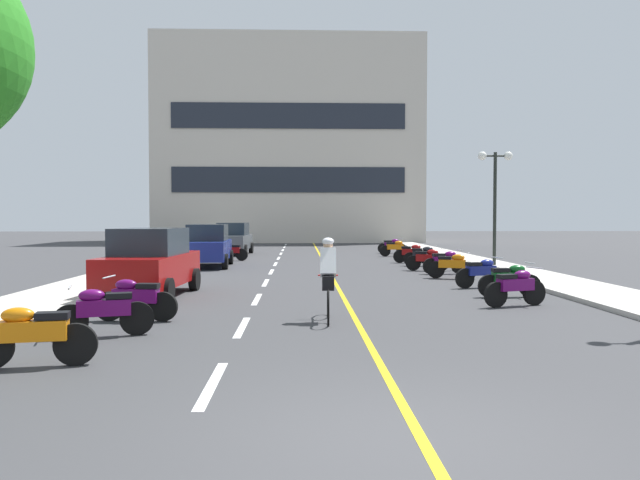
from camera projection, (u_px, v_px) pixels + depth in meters
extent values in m
plane|color=#38383A|center=(320.00, 266.00, 26.69)|extent=(140.00, 140.00, 0.00)
cube|color=#B7B2A8|center=(170.00, 260.00, 29.44)|extent=(2.40, 72.00, 0.12)
cube|color=#B7B2A8|center=(464.00, 259.00, 29.92)|extent=(2.40, 72.00, 0.12)
cube|color=silver|center=(212.00, 384.00, 7.64)|extent=(0.14, 2.20, 0.01)
cube|color=silver|center=(242.00, 327.00, 11.64)|extent=(0.14, 2.20, 0.01)
cube|color=silver|center=(257.00, 299.00, 15.63)|extent=(0.14, 2.20, 0.01)
cube|color=silver|center=(266.00, 283.00, 19.63)|extent=(0.14, 2.20, 0.01)
cube|color=silver|center=(271.00, 272.00, 23.62)|extent=(0.14, 2.20, 0.01)
cube|color=silver|center=(275.00, 264.00, 27.62)|extent=(0.14, 2.20, 0.01)
cube|color=silver|center=(279.00, 258.00, 31.61)|extent=(0.14, 2.20, 0.01)
cube|color=silver|center=(281.00, 254.00, 35.61)|extent=(0.14, 2.20, 0.01)
cube|color=silver|center=(283.00, 250.00, 39.60)|extent=(0.14, 2.20, 0.01)
cube|color=silver|center=(284.00, 247.00, 43.60)|extent=(0.14, 2.20, 0.01)
cube|color=silver|center=(286.00, 245.00, 47.59)|extent=(0.14, 2.20, 0.01)
cube|color=silver|center=(287.00, 243.00, 51.59)|extent=(0.14, 2.20, 0.01)
cube|color=gold|center=(323.00, 261.00, 29.69)|extent=(0.12, 66.00, 0.01)
cube|color=beige|center=(290.00, 144.00, 55.23)|extent=(22.98, 9.92, 17.56)
cube|color=#1E232D|center=(289.00, 180.00, 50.36)|extent=(19.30, 0.10, 2.11)
cube|color=#1E232D|center=(289.00, 116.00, 50.17)|extent=(19.30, 0.10, 2.11)
cylinder|color=black|center=(495.00, 209.00, 25.50)|extent=(0.14, 0.14, 4.72)
cylinder|color=black|center=(495.00, 156.00, 25.42)|extent=(1.10, 0.08, 0.08)
sphere|color=white|center=(482.00, 156.00, 25.41)|extent=(0.36, 0.36, 0.36)
sphere|color=white|center=(508.00, 156.00, 25.44)|extent=(0.36, 0.36, 0.36)
cylinder|color=black|center=(136.00, 279.00, 17.60)|extent=(0.26, 0.65, 0.64)
cylinder|color=black|center=(195.00, 279.00, 17.55)|extent=(0.26, 0.65, 0.64)
cylinder|color=black|center=(98.00, 291.00, 14.81)|extent=(0.26, 0.65, 0.64)
cylinder|color=black|center=(167.00, 291.00, 14.76)|extent=(0.26, 0.65, 0.64)
cube|color=maroon|center=(150.00, 270.00, 16.17)|extent=(1.96, 4.30, 0.80)
cube|color=#1E2833|center=(150.00, 241.00, 16.14)|extent=(1.69, 2.29, 0.70)
cylinder|color=black|center=(193.00, 257.00, 27.43)|extent=(0.24, 0.65, 0.64)
cylinder|color=black|center=(230.00, 257.00, 27.55)|extent=(0.24, 0.65, 0.64)
cylinder|color=black|center=(183.00, 262.00, 24.64)|extent=(0.24, 0.65, 0.64)
cylinder|color=black|center=(225.00, 262.00, 24.75)|extent=(0.24, 0.65, 0.64)
cube|color=navy|center=(208.00, 250.00, 26.08)|extent=(1.84, 4.26, 0.80)
cube|color=#1E2833|center=(208.00, 233.00, 26.05)|extent=(1.64, 2.25, 0.70)
cylinder|color=black|center=(223.00, 248.00, 36.24)|extent=(0.25, 0.65, 0.64)
cylinder|color=black|center=(251.00, 248.00, 36.23)|extent=(0.25, 0.65, 0.64)
cylinder|color=black|center=(214.00, 250.00, 33.44)|extent=(0.25, 0.65, 0.64)
cylinder|color=black|center=(245.00, 250.00, 33.43)|extent=(0.25, 0.65, 0.64)
cube|color=#4C5156|center=(233.00, 242.00, 34.82)|extent=(1.88, 4.27, 0.80)
cube|color=#1E2833|center=(233.00, 229.00, 34.79)|extent=(1.65, 2.27, 0.70)
cylinder|color=black|center=(76.00, 344.00, 8.61)|extent=(0.61, 0.21, 0.60)
cube|color=orange|center=(34.00, 330.00, 8.48)|extent=(0.94, 0.44, 0.28)
ellipsoid|color=orange|center=(18.00, 315.00, 8.43)|extent=(0.48, 0.31, 0.22)
cube|color=black|center=(53.00, 316.00, 8.53)|extent=(0.48, 0.31, 0.10)
cylinder|color=black|center=(70.00, 322.00, 10.48)|extent=(0.60, 0.27, 0.60)
cylinder|color=black|center=(137.00, 318.00, 10.83)|extent=(0.60, 0.27, 0.60)
cube|color=#590C59|center=(104.00, 308.00, 10.65)|extent=(0.94, 0.53, 0.28)
ellipsoid|color=#590C59|center=(92.00, 296.00, 10.58)|extent=(0.49, 0.36, 0.22)
cube|color=black|center=(119.00, 296.00, 10.72)|extent=(0.49, 0.36, 0.10)
cylinder|color=silver|center=(70.00, 287.00, 10.46)|extent=(0.20, 0.58, 0.03)
cylinder|color=black|center=(109.00, 306.00, 12.33)|extent=(0.61, 0.15, 0.60)
cylinder|color=black|center=(163.00, 307.00, 12.26)|extent=(0.61, 0.15, 0.60)
cube|color=#590C59|center=(136.00, 296.00, 12.29)|extent=(0.92, 0.36, 0.28)
ellipsoid|color=#590C59|center=(126.00, 285.00, 12.29)|extent=(0.46, 0.28, 0.22)
cube|color=black|center=(148.00, 286.00, 12.27)|extent=(0.46, 0.28, 0.10)
cylinder|color=silver|center=(109.00, 277.00, 12.30)|extent=(0.08, 0.60, 0.03)
cylinder|color=black|center=(534.00, 293.00, 14.56)|extent=(0.60, 0.29, 0.60)
cylinder|color=black|center=(496.00, 295.00, 14.17)|extent=(0.60, 0.29, 0.60)
cube|color=#590C59|center=(515.00, 284.00, 14.36)|extent=(0.94, 0.55, 0.28)
ellipsoid|color=#590C59|center=(522.00, 275.00, 14.42)|extent=(0.49, 0.37, 0.22)
cube|color=black|center=(507.00, 276.00, 14.26)|extent=(0.49, 0.37, 0.10)
cylinder|color=silver|center=(534.00, 268.00, 14.54)|extent=(0.22, 0.58, 0.03)
cylinder|color=black|center=(530.00, 286.00, 16.11)|extent=(0.60, 0.13, 0.60)
cylinder|color=black|center=(489.00, 286.00, 16.01)|extent=(0.60, 0.13, 0.60)
cube|color=#0C4C19|center=(510.00, 277.00, 16.05)|extent=(0.91, 0.33, 0.28)
ellipsoid|color=#0C4C19|center=(517.00, 269.00, 16.06)|extent=(0.45, 0.27, 0.22)
cube|color=black|center=(500.00, 270.00, 16.02)|extent=(0.45, 0.27, 0.10)
cylinder|color=silver|center=(530.00, 263.00, 16.09)|extent=(0.07, 0.60, 0.03)
cylinder|color=black|center=(497.00, 277.00, 18.37)|extent=(0.60, 0.26, 0.60)
cylinder|color=black|center=(465.00, 278.00, 18.03)|extent=(0.60, 0.26, 0.60)
cube|color=navy|center=(481.00, 270.00, 18.20)|extent=(0.94, 0.52, 0.28)
ellipsoid|color=navy|center=(487.00, 263.00, 18.25)|extent=(0.49, 0.35, 0.22)
cube|color=black|center=(474.00, 264.00, 18.11)|extent=(0.49, 0.35, 0.10)
cylinder|color=silver|center=(497.00, 257.00, 18.35)|extent=(0.19, 0.59, 0.03)
cylinder|color=black|center=(468.00, 270.00, 20.74)|extent=(0.60, 0.30, 0.60)
cylinder|color=black|center=(436.00, 270.00, 21.08)|extent=(0.60, 0.30, 0.60)
cube|color=orange|center=(452.00, 264.00, 20.91)|extent=(0.94, 0.57, 0.28)
ellipsoid|color=orange|center=(458.00, 257.00, 20.84)|extent=(0.50, 0.38, 0.22)
cube|color=black|center=(445.00, 258.00, 20.98)|extent=(0.50, 0.38, 0.10)
cylinder|color=silver|center=(469.00, 253.00, 20.72)|extent=(0.23, 0.57, 0.03)
cylinder|color=black|center=(459.00, 266.00, 22.73)|extent=(0.61, 0.16, 0.60)
cylinder|color=black|center=(431.00, 266.00, 22.59)|extent=(0.61, 0.16, 0.60)
cube|color=#590C59|center=(445.00, 260.00, 22.65)|extent=(0.92, 0.37, 0.28)
ellipsoid|color=#590C59|center=(450.00, 254.00, 22.67)|extent=(0.46, 0.28, 0.22)
cube|color=black|center=(439.00, 255.00, 22.61)|extent=(0.46, 0.28, 0.10)
cylinder|color=silver|center=(459.00, 250.00, 22.71)|extent=(0.09, 0.60, 0.03)
cylinder|color=black|center=(441.00, 263.00, 23.98)|extent=(0.61, 0.22, 0.60)
cylinder|color=black|center=(413.00, 263.00, 24.17)|extent=(0.61, 0.22, 0.60)
cube|color=maroon|center=(427.00, 258.00, 24.07)|extent=(0.94, 0.45, 0.28)
ellipsoid|color=maroon|center=(432.00, 252.00, 24.03)|extent=(0.48, 0.32, 0.22)
cube|color=black|center=(421.00, 253.00, 24.10)|extent=(0.48, 0.32, 0.10)
cylinder|color=silver|center=(442.00, 248.00, 23.96)|extent=(0.15, 0.59, 0.03)
cylinder|color=black|center=(436.00, 259.00, 26.39)|extent=(0.61, 0.20, 0.60)
cylinder|color=black|center=(410.00, 259.00, 26.54)|extent=(0.61, 0.20, 0.60)
cube|color=black|center=(423.00, 254.00, 26.46)|extent=(0.93, 0.43, 0.28)
ellipsoid|color=black|center=(428.00, 249.00, 26.42)|extent=(0.47, 0.31, 0.22)
cube|color=black|center=(417.00, 250.00, 26.48)|extent=(0.47, 0.31, 0.10)
cylinder|color=silver|center=(436.00, 245.00, 26.36)|extent=(0.13, 0.60, 0.03)
cylinder|color=black|center=(423.00, 257.00, 28.24)|extent=(0.61, 0.19, 0.60)
cylinder|color=black|center=(400.00, 256.00, 28.37)|extent=(0.61, 0.19, 0.60)
cube|color=maroon|center=(412.00, 252.00, 28.30)|extent=(0.93, 0.41, 0.28)
ellipsoid|color=maroon|center=(416.00, 247.00, 28.27)|extent=(0.47, 0.30, 0.22)
cube|color=black|center=(406.00, 247.00, 28.32)|extent=(0.47, 0.30, 0.10)
cylinder|color=silver|center=(424.00, 244.00, 28.22)|extent=(0.12, 0.60, 0.03)
cylinder|color=black|center=(220.00, 255.00, 29.86)|extent=(0.61, 0.18, 0.60)
cylinder|color=black|center=(242.00, 255.00, 29.75)|extent=(0.61, 0.18, 0.60)
cube|color=maroon|center=(231.00, 250.00, 29.80)|extent=(0.93, 0.40, 0.28)
ellipsoid|color=maroon|center=(227.00, 246.00, 29.81)|extent=(0.47, 0.30, 0.22)
cube|color=black|center=(236.00, 246.00, 29.77)|extent=(0.47, 0.30, 0.10)
cylinder|color=silver|center=(220.00, 242.00, 29.84)|extent=(0.11, 0.60, 0.03)
cylinder|color=black|center=(405.00, 251.00, 33.25)|extent=(0.60, 0.13, 0.60)
cylinder|color=black|center=(385.00, 251.00, 33.15)|extent=(0.60, 0.13, 0.60)
cube|color=orange|center=(395.00, 247.00, 33.19)|extent=(0.91, 0.33, 0.28)
ellipsoid|color=orange|center=(399.00, 243.00, 33.20)|extent=(0.45, 0.26, 0.22)
cube|color=black|center=(391.00, 243.00, 33.16)|extent=(0.45, 0.26, 0.10)
cylinder|color=silver|center=(405.00, 240.00, 33.23)|extent=(0.06, 0.60, 0.03)
cylinder|color=black|center=(401.00, 248.00, 36.03)|extent=(0.61, 0.15, 0.60)
cylinder|color=black|center=(383.00, 248.00, 35.91)|extent=(0.61, 0.15, 0.60)
cube|color=#590C59|center=(392.00, 245.00, 35.96)|extent=(0.92, 0.35, 0.28)
ellipsoid|color=#590C59|center=(395.00, 241.00, 35.98)|extent=(0.46, 0.27, 0.22)
cube|color=black|center=(388.00, 241.00, 35.93)|extent=(0.46, 0.27, 0.10)
cylinder|color=silver|center=(401.00, 238.00, 36.01)|extent=(0.08, 0.60, 0.03)
torus|color=black|center=(328.00, 301.00, 12.86)|extent=(0.07, 0.72, 0.72)
torus|color=black|center=(328.00, 308.00, 11.81)|extent=(0.07, 0.72, 0.72)
cylinder|color=red|center=(328.00, 290.00, 12.30)|extent=(0.08, 0.95, 0.04)
cube|color=black|center=(328.00, 280.00, 12.14)|extent=(0.11, 0.20, 0.06)
cylinder|color=red|center=(328.00, 275.00, 12.74)|extent=(0.42, 0.05, 0.03)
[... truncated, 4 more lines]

